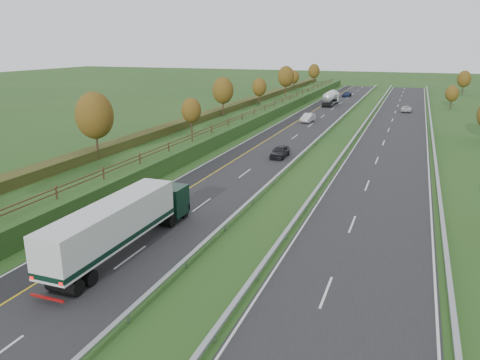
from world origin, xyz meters
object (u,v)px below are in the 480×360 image
(car_silver_mid, at_px, (308,118))
(car_oncoming, at_px, (406,109))
(box_lorry, at_px, (122,223))
(road_tanker, at_px, (331,97))
(car_dark_near, at_px, (280,151))
(car_small_far, at_px, (347,94))

(car_silver_mid, distance_m, car_oncoming, 27.72)
(box_lorry, relative_size, road_tanker, 1.45)
(car_dark_near, height_order, car_silver_mid, car_silver_mid)
(car_silver_mid, height_order, car_oncoming, car_silver_mid)
(car_dark_near, height_order, car_small_far, car_dark_near)
(car_small_far, bearing_deg, box_lorry, -86.01)
(car_dark_near, height_order, car_oncoming, car_dark_near)
(car_small_far, relative_size, car_oncoming, 1.02)
(car_dark_near, xyz_separation_m, car_small_far, (-2.39, 78.79, -0.07))
(road_tanker, distance_m, car_dark_near, 58.56)
(road_tanker, xyz_separation_m, car_dark_near, (3.48, -58.44, -1.04))
(road_tanker, height_order, car_silver_mid, road_tanker)
(car_dark_near, relative_size, car_small_far, 0.94)
(road_tanker, xyz_separation_m, car_silver_mid, (0.57, -28.06, -1.00))
(car_silver_mid, bearing_deg, car_oncoming, 57.30)
(road_tanker, distance_m, car_silver_mid, 28.08)
(box_lorry, height_order, car_silver_mid, box_lorry)
(box_lorry, bearing_deg, car_silver_mid, 90.30)
(car_dark_near, bearing_deg, car_oncoming, 74.82)
(car_dark_near, xyz_separation_m, car_oncoming, (14.54, 51.92, -0.12))
(box_lorry, distance_m, road_tanker, 91.14)
(car_dark_near, distance_m, car_small_far, 78.83)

